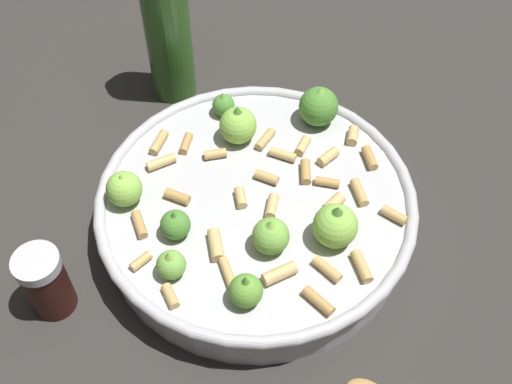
% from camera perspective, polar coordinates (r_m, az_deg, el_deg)
% --- Properties ---
extents(ground_plane, '(2.40, 2.40, 0.00)m').
position_cam_1_polar(ground_plane, '(0.70, -0.00, -3.11)').
color(ground_plane, '#2D2B28').
extents(cooking_pan, '(0.34, 0.34, 0.10)m').
position_cam_1_polar(cooking_pan, '(0.67, 0.02, -1.41)').
color(cooking_pan, '#B7B7BC').
rests_on(cooking_pan, ground).
extents(pepper_shaker, '(0.05, 0.05, 0.08)m').
position_cam_1_polar(pepper_shaker, '(0.65, -18.52, -7.77)').
color(pepper_shaker, '#33140F').
rests_on(pepper_shaker, ground).
extents(olive_oil_bottle, '(0.06, 0.06, 0.25)m').
position_cam_1_polar(olive_oil_bottle, '(0.79, -8.10, 14.93)').
color(olive_oil_bottle, '#336023').
rests_on(olive_oil_bottle, ground).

